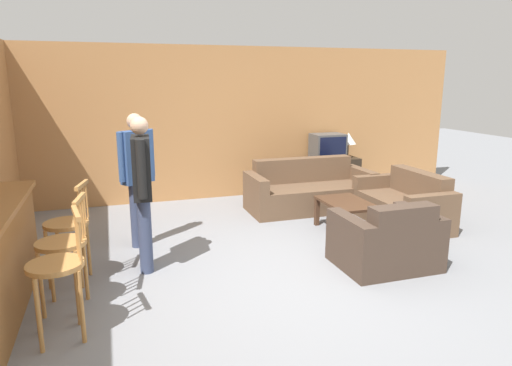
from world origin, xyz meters
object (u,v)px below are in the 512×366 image
at_px(couch_far, 309,192).
at_px(tv_unit, 327,176).
at_px(coffee_table, 346,207).
at_px(tv, 328,146).
at_px(bar_chair_far, 68,229).
at_px(person_by_counter, 143,186).
at_px(person_by_window, 137,172).
at_px(table_lamp, 348,139).
at_px(bar_chair_mid, 63,250).
at_px(loveseat_right, 404,205).
at_px(armchair_near, 387,242).
at_px(bar_chair_near, 58,272).

distance_m(couch_far, tv_unit, 1.17).
bearing_deg(coffee_table, tv_unit, 70.22).
bearing_deg(tv, bar_chair_far, -147.98).
bearing_deg(person_by_counter, tv, 36.36).
height_order(person_by_window, person_by_counter, person_by_counter).
height_order(couch_far, tv, tv).
bearing_deg(table_lamp, tv_unit, 180.00).
bearing_deg(bar_chair_far, bar_chair_mid, -89.98).
bearing_deg(bar_chair_far, loveseat_right, 7.69).
relative_size(bar_chair_mid, loveseat_right, 0.72).
distance_m(couch_far, person_by_window, 2.91).
distance_m(couch_far, armchair_near, 2.41).
bearing_deg(table_lamp, tv, -179.59).
xyz_separation_m(bar_chair_far, person_by_window, (0.76, 0.88, 0.37)).
relative_size(loveseat_right, person_by_counter, 0.87).
height_order(loveseat_right, person_by_window, person_by_window).
xyz_separation_m(bar_chair_near, couch_far, (3.45, 2.84, -0.28)).
bearing_deg(tv, couch_far, -130.74).
relative_size(bar_chair_far, person_by_counter, 0.62).
bearing_deg(loveseat_right, person_by_counter, -172.13).
relative_size(tv_unit, person_by_window, 0.70).
xyz_separation_m(couch_far, coffee_table, (0.01, -1.21, 0.07)).
height_order(loveseat_right, tv_unit, loveseat_right).
bearing_deg(person_by_counter, coffee_table, 9.41).
bearing_deg(loveseat_right, couch_far, 130.24).
distance_m(bar_chair_mid, coffee_table, 3.64).
relative_size(bar_chair_mid, tv, 1.81).
height_order(bar_chair_near, tv, tv).
bearing_deg(tv, bar_chair_mid, -142.58).
relative_size(bar_chair_near, coffee_table, 1.21).
height_order(tv_unit, table_lamp, table_lamp).
height_order(armchair_near, person_by_counter, person_by_counter).
height_order(loveseat_right, person_by_counter, person_by_counter).
bearing_deg(table_lamp, person_by_counter, -146.66).
xyz_separation_m(tv_unit, person_by_counter, (-3.46, -2.55, 0.62)).
xyz_separation_m(armchair_near, person_by_counter, (-2.54, 0.75, 0.66)).
bearing_deg(bar_chair_near, couch_far, 39.51).
distance_m(bar_chair_near, tv, 5.64).
height_order(bar_chair_near, table_lamp, table_lamp).
relative_size(bar_chair_far, tv, 1.81).
bearing_deg(armchair_near, coffee_table, 82.43).
distance_m(bar_chair_mid, loveseat_right, 4.59).
xyz_separation_m(table_lamp, person_by_window, (-3.87, -1.76, -0.03)).
bearing_deg(table_lamp, loveseat_right, -95.79).
xyz_separation_m(bar_chair_far, armchair_near, (3.30, -0.66, -0.28)).
height_order(tv_unit, person_by_counter, person_by_counter).
bearing_deg(bar_chair_mid, loveseat_right, 15.01).
relative_size(bar_chair_near, tv, 1.81).
relative_size(bar_chair_mid, couch_far, 0.53).
xyz_separation_m(couch_far, loveseat_right, (0.97, -1.15, -0.00)).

